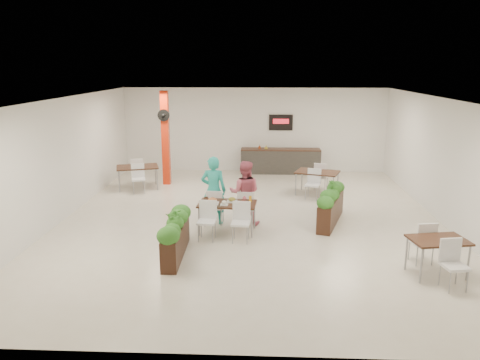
% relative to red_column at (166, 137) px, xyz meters
% --- Properties ---
extents(ground, '(12.00, 12.00, 0.00)m').
position_rel_red_column_xyz_m(ground, '(3.00, -3.79, -1.64)').
color(ground, beige).
rests_on(ground, ground).
extents(room_shell, '(10.10, 12.10, 3.22)m').
position_rel_red_column_xyz_m(room_shell, '(3.00, -3.79, 0.36)').
color(room_shell, white).
rests_on(room_shell, ground).
extents(red_column, '(0.40, 0.41, 3.20)m').
position_rel_red_column_xyz_m(red_column, '(0.00, 0.00, 0.00)').
color(red_column, red).
rests_on(red_column, ground).
extents(service_counter, '(3.00, 0.64, 2.20)m').
position_rel_red_column_xyz_m(service_counter, '(4.00, 1.86, -1.15)').
color(service_counter, '#2E2B29').
rests_on(service_counter, ground).
extents(main_table, '(1.46, 1.71, 0.92)m').
position_rel_red_column_xyz_m(main_table, '(2.44, -4.73, -1.01)').
color(main_table, black).
rests_on(main_table, ground).
extents(diner_man, '(0.68, 0.47, 1.78)m').
position_rel_red_column_xyz_m(diner_man, '(2.05, -4.08, -0.75)').
color(diner_man, teal).
rests_on(diner_man, ground).
extents(diner_woman, '(0.86, 0.69, 1.67)m').
position_rel_red_column_xyz_m(diner_woman, '(2.85, -4.08, -0.81)').
color(diner_woman, '#D05C73').
rests_on(diner_woman, ground).
extents(planter_left, '(0.43, 2.05, 1.07)m').
position_rel_red_column_xyz_m(planter_left, '(1.44, -6.26, -1.12)').
color(planter_left, black).
rests_on(planter_left, ground).
extents(planter_right, '(0.96, 2.08, 1.14)m').
position_rel_red_column_xyz_m(planter_right, '(5.09, -3.91, -1.12)').
color(planter_right, black).
rests_on(planter_right, ground).
extents(side_table_a, '(1.55, 1.67, 0.92)m').
position_rel_red_column_xyz_m(side_table_a, '(-0.85, -0.63, -1.00)').
color(side_table_a, black).
rests_on(side_table_a, ground).
extents(side_table_b, '(1.52, 1.67, 0.92)m').
position_rel_red_column_xyz_m(side_table_b, '(5.05, -1.12, -1.00)').
color(side_table_b, black).
rests_on(side_table_b, ground).
extents(side_table_c, '(1.19, 1.67, 0.92)m').
position_rel_red_column_xyz_m(side_table_c, '(6.72, -6.98, -1.03)').
color(side_table_c, black).
rests_on(side_table_c, ground).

